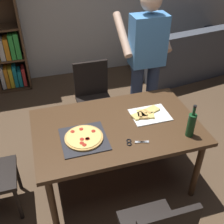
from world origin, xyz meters
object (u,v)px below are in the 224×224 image
object	(u,v)px
chair_far_side	(93,94)
person_serving_pizza	(146,59)
couch	(188,57)
dining_table	(117,132)
kitchen_scissors	(134,142)
pepperoni_pizza_on_tray	(84,138)
wine_bottle	(191,124)

from	to	relation	value
chair_far_side	person_serving_pizza	bearing A→B (deg)	-21.00
couch	person_serving_pizza	world-z (taller)	person_serving_pizza
dining_table	kitchen_scissors	size ratio (longest dim) A/B	7.66
couch	chair_far_side	bearing A→B (deg)	-151.71
kitchen_scissors	person_serving_pizza	bearing A→B (deg)	63.29
pepperoni_pizza_on_tray	wine_bottle	xyz separation A→B (m)	(0.90, -0.21, 0.10)
couch	wine_bottle	xyz separation A→B (m)	(-1.34, -2.30, 0.57)
chair_far_side	wine_bottle	xyz separation A→B (m)	(0.57, -1.27, 0.36)
dining_table	wine_bottle	size ratio (longest dim) A/B	4.82
pepperoni_pizza_on_tray	wine_bottle	bearing A→B (deg)	-12.94
couch	kitchen_scissors	world-z (taller)	couch
chair_far_side	dining_table	bearing A→B (deg)	-90.00
pepperoni_pizza_on_tray	kitchen_scissors	xyz separation A→B (m)	(0.40, -0.16, -0.01)
pepperoni_pizza_on_tray	dining_table	bearing A→B (deg)	17.23
dining_table	person_serving_pizza	distance (m)	0.99
wine_bottle	dining_table	bearing A→B (deg)	151.67
couch	wine_bottle	size ratio (longest dim) A/B	5.71
chair_far_side	couch	size ratio (longest dim) A/B	0.50
dining_table	person_serving_pizza	bearing A→B (deg)	52.20
kitchen_scissors	couch	bearing A→B (deg)	50.73
couch	wine_bottle	bearing A→B (deg)	-120.22
person_serving_pizza	couch	bearing A→B (deg)	43.06
couch	person_serving_pizza	size ratio (longest dim) A/B	1.03
pepperoni_pizza_on_tray	kitchen_scissors	distance (m)	0.43
chair_far_side	pepperoni_pizza_on_tray	xyz separation A→B (m)	(-0.33, -1.06, 0.25)
wine_bottle	couch	bearing A→B (deg)	59.78
dining_table	kitchen_scissors	world-z (taller)	kitchen_scissors
couch	pepperoni_pizza_on_tray	xyz separation A→B (m)	(-2.24, -2.09, 0.46)
dining_table	pepperoni_pizza_on_tray	distance (m)	0.36
chair_far_side	kitchen_scissors	bearing A→B (deg)	-86.75
chair_far_side	wine_bottle	size ratio (longest dim) A/B	2.85
couch	wine_bottle	distance (m)	2.72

